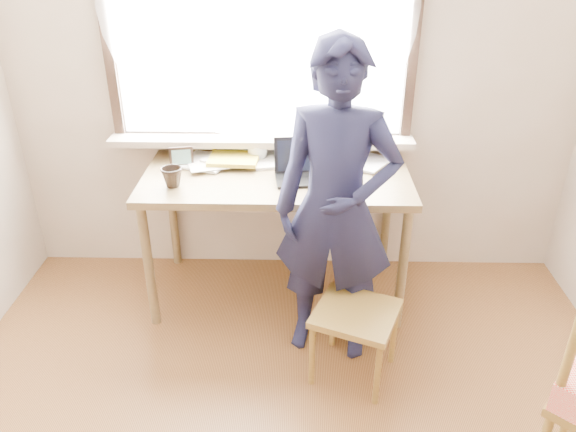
{
  "coord_description": "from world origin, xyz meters",
  "views": [
    {
      "loc": [
        0.04,
        -1.33,
        2.14
      ],
      "look_at": [
        -0.01,
        0.95,
        0.91
      ],
      "focal_mm": 35.0,
      "sensor_mm": 36.0,
      "label": 1
    }
  ],
  "objects_px": {
    "laptop": "(303,169)",
    "mug_dark": "(172,177)",
    "person": "(336,209)",
    "mug_white": "(258,152)",
    "desk": "(277,188)",
    "work_chair": "(356,321)"
  },
  "relations": [
    {
      "from": "desk",
      "to": "work_chair",
      "type": "bearing_deg",
      "value": -59.45
    },
    {
      "from": "mug_white",
      "to": "person",
      "type": "xyz_separation_m",
      "value": [
        0.44,
        -0.7,
        -0.02
      ]
    },
    {
      "from": "work_chair",
      "to": "desk",
      "type": "bearing_deg",
      "value": 120.55
    },
    {
      "from": "mug_dark",
      "to": "person",
      "type": "bearing_deg",
      "value": -18.9
    },
    {
      "from": "desk",
      "to": "mug_dark",
      "type": "relative_size",
      "value": 13.12
    },
    {
      "from": "mug_dark",
      "to": "laptop",
      "type": "bearing_deg",
      "value": 11.17
    },
    {
      "from": "laptop",
      "to": "person",
      "type": "bearing_deg",
      "value": -69.32
    },
    {
      "from": "work_chair",
      "to": "laptop",
      "type": "bearing_deg",
      "value": 111.86
    },
    {
      "from": "laptop",
      "to": "mug_dark",
      "type": "relative_size",
      "value": 2.89
    },
    {
      "from": "laptop",
      "to": "mug_white",
      "type": "xyz_separation_m",
      "value": [
        -0.27,
        0.26,
        -0.0
      ]
    },
    {
      "from": "desk",
      "to": "work_chair",
      "type": "xyz_separation_m",
      "value": [
        0.42,
        -0.72,
        -0.4
      ]
    },
    {
      "from": "laptop",
      "to": "person",
      "type": "distance_m",
      "value": 0.47
    },
    {
      "from": "mug_white",
      "to": "laptop",
      "type": "bearing_deg",
      "value": -43.05
    },
    {
      "from": "mug_white",
      "to": "mug_dark",
      "type": "xyz_separation_m",
      "value": [
        -0.44,
        -0.4,
        0.01
      ]
    },
    {
      "from": "mug_white",
      "to": "person",
      "type": "distance_m",
      "value": 0.83
    },
    {
      "from": "laptop",
      "to": "mug_dark",
      "type": "bearing_deg",
      "value": -168.83
    },
    {
      "from": "laptop",
      "to": "mug_white",
      "type": "relative_size",
      "value": 2.85
    },
    {
      "from": "desk",
      "to": "laptop",
      "type": "relative_size",
      "value": 4.54
    },
    {
      "from": "mug_dark",
      "to": "person",
      "type": "relative_size",
      "value": 0.07
    },
    {
      "from": "desk",
      "to": "laptop",
      "type": "distance_m",
      "value": 0.21
    },
    {
      "from": "work_chair",
      "to": "person",
      "type": "height_order",
      "value": "person"
    },
    {
      "from": "person",
      "to": "laptop",
      "type": "bearing_deg",
      "value": 120.42
    }
  ]
}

